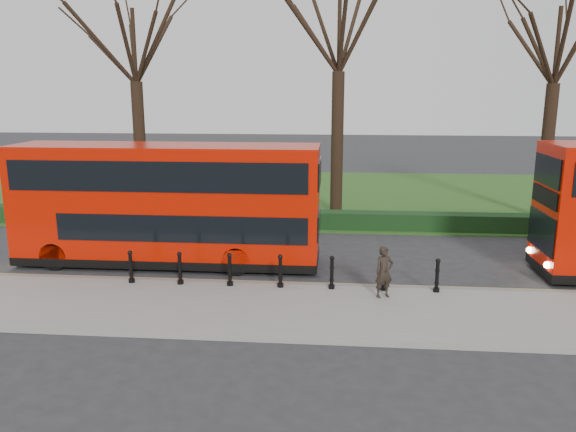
# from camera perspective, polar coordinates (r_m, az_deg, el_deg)

# --- Properties ---
(ground) EXTENTS (120.00, 120.00, 0.00)m
(ground) POSITION_cam_1_polar(r_m,az_deg,el_deg) (18.99, -1.35, -6.21)
(ground) COLOR #28282B
(ground) RESTS_ON ground
(pavement) EXTENTS (60.00, 4.00, 0.15)m
(pavement) POSITION_cam_1_polar(r_m,az_deg,el_deg) (16.17, -2.55, -9.41)
(pavement) COLOR gray
(pavement) RESTS_ON ground
(kerb) EXTENTS (60.00, 0.25, 0.16)m
(kerb) POSITION_cam_1_polar(r_m,az_deg,el_deg) (18.03, -1.71, -7.01)
(kerb) COLOR slate
(kerb) RESTS_ON ground
(grass_verge) EXTENTS (60.00, 18.00, 0.06)m
(grass_verge) POSITION_cam_1_polar(r_m,az_deg,el_deg) (33.47, 1.49, 2.22)
(grass_verge) COLOR #2A521B
(grass_verge) RESTS_ON ground
(hedge) EXTENTS (60.00, 0.90, 0.80)m
(hedge) POSITION_cam_1_polar(r_m,az_deg,el_deg) (25.39, 0.34, -0.36)
(hedge) COLOR black
(hedge) RESTS_ON ground
(yellow_line_outer) EXTENTS (60.00, 0.10, 0.01)m
(yellow_line_outer) POSITION_cam_1_polar(r_m,az_deg,el_deg) (18.33, -1.60, -6.90)
(yellow_line_outer) COLOR yellow
(yellow_line_outer) RESTS_ON ground
(yellow_line_inner) EXTENTS (60.00, 0.10, 0.01)m
(yellow_line_inner) POSITION_cam_1_polar(r_m,az_deg,el_deg) (18.52, -1.53, -6.69)
(yellow_line_inner) COLOR yellow
(yellow_line_inner) RESTS_ON ground
(tree_left) EXTENTS (7.60, 7.60, 11.87)m
(tree_left) POSITION_cam_1_polar(r_m,az_deg,el_deg) (29.68, -15.41, 17.11)
(tree_left) COLOR black
(tree_left) RESTS_ON ground
(tree_mid) EXTENTS (8.14, 8.14, 12.72)m
(tree_mid) POSITION_cam_1_polar(r_m,az_deg,el_deg) (28.00, 5.25, 19.05)
(tree_mid) COLOR black
(tree_mid) RESTS_ON ground
(tree_right) EXTENTS (7.48, 7.48, 11.69)m
(tree_right) POSITION_cam_1_polar(r_m,az_deg,el_deg) (29.66, 25.76, 16.08)
(tree_right) COLOR black
(tree_right) RESTS_ON ground
(bollard_row) EXTENTS (9.70, 0.15, 1.00)m
(bollard_row) POSITION_cam_1_polar(r_m,az_deg,el_deg) (17.47, -0.78, -5.66)
(bollard_row) COLOR black
(bollard_row) RESTS_ON pavement
(bus_lead) EXTENTS (10.76, 2.47, 4.28)m
(bus_lead) POSITION_cam_1_polar(r_m,az_deg,el_deg) (20.32, -12.17, 1.08)
(bus_lead) COLOR #BD1101
(bus_lead) RESTS_ON ground
(pedestrian) EXTENTS (0.67, 0.57, 1.55)m
(pedestrian) POSITION_cam_1_polar(r_m,az_deg,el_deg) (16.81, 9.73, -5.63)
(pedestrian) COLOR black
(pedestrian) RESTS_ON pavement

